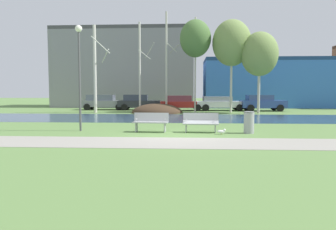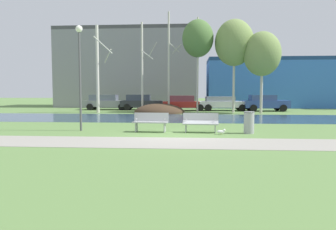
% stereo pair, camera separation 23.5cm
% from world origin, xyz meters
% --- Properties ---
extents(ground_plane, '(120.00, 120.00, 0.00)m').
position_xyz_m(ground_plane, '(0.00, 10.00, 0.00)').
color(ground_plane, '#5B7F42').
extents(paved_path_strip, '(60.00, 2.50, 0.01)m').
position_xyz_m(paved_path_strip, '(0.00, -1.92, 0.01)').
color(paved_path_strip, gray).
rests_on(paved_path_strip, ground).
extents(river_band, '(80.00, 7.11, 0.01)m').
position_xyz_m(river_band, '(0.00, 8.74, 0.00)').
color(river_band, '#2D475B').
rests_on(river_band, ground).
extents(soil_mound, '(4.34, 3.29, 1.61)m').
position_xyz_m(soil_mound, '(-2.02, 13.59, 0.00)').
color(soil_mound, '#423021').
rests_on(soil_mound, ground).
extents(bench_left, '(1.63, 0.65, 0.87)m').
position_xyz_m(bench_left, '(-1.13, 1.09, 0.47)').
color(bench_left, '#9EA0A3').
rests_on(bench_left, ground).
extents(bench_right, '(1.63, 0.65, 0.87)m').
position_xyz_m(bench_right, '(1.14, 1.09, 0.47)').
color(bench_right, '#9EA0A3').
rests_on(bench_right, ground).
extents(trash_bin, '(0.47, 0.47, 0.97)m').
position_xyz_m(trash_bin, '(3.26, 0.88, 0.50)').
color(trash_bin, '#999B9E').
rests_on(trash_bin, ground).
extents(seagull, '(0.41, 0.15, 0.25)m').
position_xyz_m(seagull, '(2.01, 0.40, 0.13)').
color(seagull, white).
rests_on(seagull, ground).
extents(streetlamp, '(0.32, 0.32, 4.89)m').
position_xyz_m(streetlamp, '(-4.46, 1.28, 3.31)').
color(streetlamp, '#4C4C51').
rests_on(streetlamp, ground).
extents(birch_far_left, '(1.51, 2.62, 7.42)m').
position_xyz_m(birch_far_left, '(-7.26, 13.55, 3.80)').
color(birch_far_left, beige).
rests_on(birch_far_left, ground).
extents(birch_left, '(1.38, 2.21, 7.74)m').
position_xyz_m(birch_left, '(-3.52, 14.16, 3.94)').
color(birch_left, beige).
rests_on(birch_left, ground).
extents(birch_center_left, '(1.20, 2.04, 8.66)m').
position_xyz_m(birch_center_left, '(-1.26, 14.53, 4.38)').
color(birch_center_left, '#BCB7A8').
rests_on(birch_center_left, ground).
extents(birch_center, '(2.70, 2.70, 8.22)m').
position_xyz_m(birch_center, '(1.22, 14.86, 6.39)').
color(birch_center, '#BCB7A8').
rests_on(birch_center, ground).
extents(birch_center_right, '(3.30, 3.30, 7.96)m').
position_xyz_m(birch_center_right, '(4.32, 14.67, 5.96)').
color(birch_center_right, beige).
rests_on(birch_center_right, ground).
extents(birch_right, '(3.04, 3.04, 6.74)m').
position_xyz_m(birch_right, '(6.48, 13.75, 4.90)').
color(birch_right, '#BCB7A8').
rests_on(birch_right, ground).
extents(parked_van_nearest_grey, '(4.77, 2.21, 1.49)m').
position_xyz_m(parked_van_nearest_grey, '(-7.76, 17.98, 0.79)').
color(parked_van_nearest_grey, slate).
rests_on(parked_van_nearest_grey, ground).
extents(parked_sedan_second_dark, '(4.16, 2.20, 1.51)m').
position_xyz_m(parked_sedan_second_dark, '(-4.27, 17.91, 0.79)').
color(parked_sedan_second_dark, '#282B30').
rests_on(parked_sedan_second_dark, ground).
extents(parked_hatch_third_red, '(4.25, 2.13, 1.44)m').
position_xyz_m(parked_hatch_third_red, '(-0.02, 17.14, 0.76)').
color(parked_hatch_third_red, maroon).
rests_on(parked_hatch_third_red, ground).
extents(parked_wagon_fourth_white, '(4.82, 2.23, 1.35)m').
position_xyz_m(parked_wagon_fourth_white, '(3.67, 17.33, 0.73)').
color(parked_wagon_fourth_white, silver).
rests_on(parked_wagon_fourth_white, ground).
extents(parked_suv_fifth_blue, '(4.12, 2.18, 1.50)m').
position_xyz_m(parked_suv_fifth_blue, '(7.50, 16.95, 0.79)').
color(parked_suv_fifth_blue, '#2D4793').
rests_on(parked_suv_fifth_blue, ground).
extents(building_grey_warehouse, '(16.03, 7.72, 9.04)m').
position_xyz_m(building_grey_warehouse, '(-6.80, 25.25, 4.52)').
color(building_grey_warehouse, gray).
rests_on(building_grey_warehouse, ground).
extents(building_blue_store, '(15.53, 6.48, 5.53)m').
position_xyz_m(building_blue_store, '(10.32, 24.67, 2.77)').
color(building_blue_store, '#3870C6').
rests_on(building_blue_store, ground).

